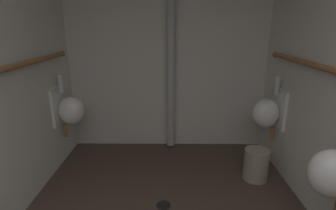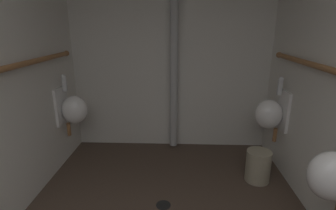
{
  "view_description": "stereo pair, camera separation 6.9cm",
  "coord_description": "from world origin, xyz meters",
  "px_view_note": "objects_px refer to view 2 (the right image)",
  "views": [
    {
      "loc": [
        0.03,
        0.21,
        1.62
      ],
      "look_at": [
        0.02,
        2.35,
        0.97
      ],
      "focal_mm": 27.9,
      "sensor_mm": 36.0,
      "label": 1
    },
    {
      "loc": [
        0.1,
        0.21,
        1.62
      ],
      "look_at": [
        0.02,
        2.35,
        0.97
      ],
      "focal_mm": 27.9,
      "sensor_mm": 36.0,
      "label": 2
    }
  ],
  "objects_px": {
    "waste_bin": "(258,166)",
    "floor_drain": "(163,205)",
    "urinal_right_mid": "(334,174)",
    "urinal_right_far": "(271,113)",
    "urinal_left_mid": "(73,109)",
    "standpipe_back_wall": "(174,48)"
  },
  "relations": [
    {
      "from": "standpipe_back_wall",
      "to": "waste_bin",
      "type": "xyz_separation_m",
      "value": [
        0.93,
        -0.8,
        -1.18
      ]
    },
    {
      "from": "standpipe_back_wall",
      "to": "floor_drain",
      "type": "relative_size",
      "value": 18.95
    },
    {
      "from": "urinal_left_mid",
      "to": "urinal_right_far",
      "type": "relative_size",
      "value": 1.0
    },
    {
      "from": "urinal_right_far",
      "to": "floor_drain",
      "type": "height_order",
      "value": "urinal_right_far"
    },
    {
      "from": "urinal_right_far",
      "to": "urinal_right_mid",
      "type": "bearing_deg",
      "value": -90.0
    },
    {
      "from": "urinal_left_mid",
      "to": "urinal_right_mid",
      "type": "xyz_separation_m",
      "value": [
        2.29,
        -1.34,
        0.0
      ]
    },
    {
      "from": "urinal_right_far",
      "to": "standpipe_back_wall",
      "type": "distance_m",
      "value": 1.39
    },
    {
      "from": "urinal_left_mid",
      "to": "floor_drain",
      "type": "bearing_deg",
      "value": -36.43
    },
    {
      "from": "urinal_right_mid",
      "to": "floor_drain",
      "type": "distance_m",
      "value": 1.44
    },
    {
      "from": "urinal_right_mid",
      "to": "standpipe_back_wall",
      "type": "distance_m",
      "value": 2.19
    },
    {
      "from": "standpipe_back_wall",
      "to": "urinal_left_mid",
      "type": "bearing_deg",
      "value": -160.08
    },
    {
      "from": "urinal_left_mid",
      "to": "floor_drain",
      "type": "relative_size",
      "value": 5.39
    },
    {
      "from": "standpipe_back_wall",
      "to": "waste_bin",
      "type": "height_order",
      "value": "standpipe_back_wall"
    },
    {
      "from": "standpipe_back_wall",
      "to": "waste_bin",
      "type": "relative_size",
      "value": 7.67
    },
    {
      "from": "urinal_right_mid",
      "to": "urinal_right_far",
      "type": "distance_m",
      "value": 1.26
    },
    {
      "from": "urinal_left_mid",
      "to": "floor_drain",
      "type": "distance_m",
      "value": 1.55
    },
    {
      "from": "waste_bin",
      "to": "urinal_right_far",
      "type": "bearing_deg",
      "value": 58.95
    },
    {
      "from": "urinal_right_mid",
      "to": "urinal_right_far",
      "type": "relative_size",
      "value": 1.0
    },
    {
      "from": "urinal_right_mid",
      "to": "waste_bin",
      "type": "distance_m",
      "value": 1.11
    },
    {
      "from": "urinal_left_mid",
      "to": "urinal_right_mid",
      "type": "height_order",
      "value": "same"
    },
    {
      "from": "waste_bin",
      "to": "floor_drain",
      "type": "bearing_deg",
      "value": -155.14
    },
    {
      "from": "urinal_right_mid",
      "to": "urinal_right_far",
      "type": "xyz_separation_m",
      "value": [
        0.0,
        1.26,
        0.0
      ]
    }
  ]
}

